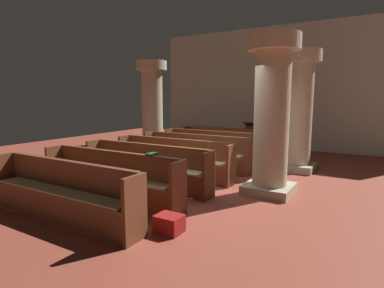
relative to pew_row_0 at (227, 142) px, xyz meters
name	(u,v)px	position (x,y,z in m)	size (l,w,h in m)	color
ground_plane	(204,187)	(1.06, -3.49, -0.49)	(19.20, 19.20, 0.00)	brown
back_wall	(283,88)	(1.06, 2.59, 1.76)	(10.00, 0.16, 4.50)	beige
pew_row_0	(227,142)	(0.00, 0.00, 0.00)	(3.11, 0.46, 0.91)	brown
pew_row_1	(212,146)	(0.00, -1.04, 0.00)	(3.11, 0.46, 0.91)	brown
pew_row_2	(195,151)	(0.00, -2.08, 0.00)	(3.11, 0.47, 0.91)	brown
pew_row_3	(173,157)	(0.00, -3.12, 0.00)	(3.11, 0.46, 0.91)	brown
pew_row_4	(146,165)	(0.00, -4.16, 0.00)	(3.11, 0.46, 0.91)	brown
pew_row_5	(110,175)	(0.00, -5.20, 0.00)	(3.11, 0.47, 0.91)	brown
pew_row_6	(61,190)	(0.00, -6.24, 0.00)	(3.11, 0.46, 0.91)	brown
pillar_aisle_side	(299,109)	(2.39, -0.85, 1.13)	(1.00, 1.00, 3.09)	tan
pillar_far_side	(152,106)	(-2.34, -0.90, 1.13)	(1.00, 1.00, 3.09)	tan
pillar_aisle_rear	(272,113)	(2.39, -3.21, 1.13)	(0.99, 0.99, 3.09)	tan
lectern	(250,140)	(0.42, 1.02, -0.03)	(0.48, 0.45, 1.08)	#562B1A
hymn_book	(152,154)	(0.84, -5.01, 0.45)	(0.14, 0.22, 0.04)	#194723
kneeler_box_red	(169,224)	(1.73, -5.77, -0.36)	(0.38, 0.31, 0.25)	maroon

